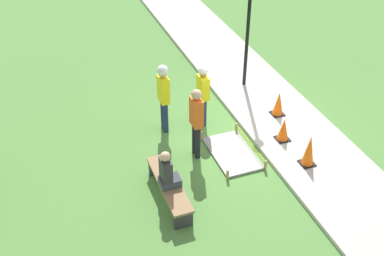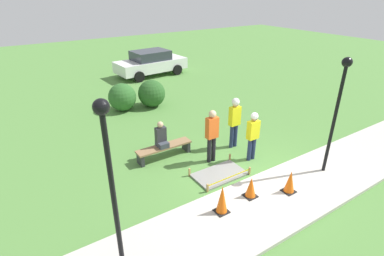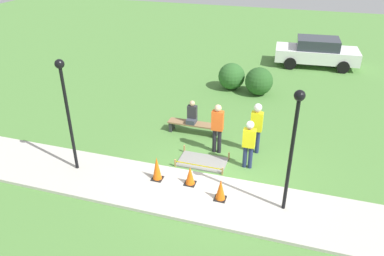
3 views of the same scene
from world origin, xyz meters
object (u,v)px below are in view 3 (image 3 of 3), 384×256
object	(u,v)px
traffic_cone_far_patch	(190,176)
lamppost_near	(294,134)
traffic_cone_near_patch	(157,168)
traffic_cone_sidewalk_edge	(221,190)
bystander_in_orange_shirt	(217,126)
person_seated_on_bench	(192,114)
worker_supervisor	(249,141)
park_bench	(193,126)
parked_car_white	(317,52)
worker_assistant	(257,124)
lamppost_far	(66,100)

from	to	relation	value
traffic_cone_far_patch	lamppost_near	world-z (taller)	lamppost_near
traffic_cone_near_patch	traffic_cone_far_patch	bearing A→B (deg)	3.57
traffic_cone_sidewalk_edge	lamppost_near	xyz separation A→B (m)	(1.79, 0.15, 2.03)
traffic_cone_far_patch	traffic_cone_sidewalk_edge	xyz separation A→B (m)	(1.06, -0.44, 0.03)
traffic_cone_far_patch	bystander_in_orange_shirt	bearing A→B (deg)	82.69
person_seated_on_bench	lamppost_near	world-z (taller)	lamppost_near
traffic_cone_near_patch	worker_supervisor	bearing A→B (deg)	32.77
park_bench	parked_car_white	distance (m)	10.84
bystander_in_orange_shirt	parked_car_white	bearing A→B (deg)	74.14
bystander_in_orange_shirt	traffic_cone_sidewalk_edge	bearing A→B (deg)	-73.73
traffic_cone_far_patch	person_seated_on_bench	distance (m)	3.52
traffic_cone_far_patch	lamppost_near	bearing A→B (deg)	-5.85
traffic_cone_far_patch	lamppost_near	distance (m)	3.53
traffic_cone_far_patch	traffic_cone_sidewalk_edge	bearing A→B (deg)	-22.46
parked_car_white	park_bench	bearing A→B (deg)	-117.73
traffic_cone_far_patch	worker_assistant	bearing A→B (deg)	58.92
bystander_in_orange_shirt	park_bench	bearing A→B (deg)	138.12
worker_assistant	lamppost_far	xyz separation A→B (m)	(-5.38, -2.88, 1.39)
traffic_cone_far_patch	bystander_in_orange_shirt	distance (m)	2.33
traffic_cone_far_patch	person_seated_on_bench	world-z (taller)	person_seated_on_bench
person_seated_on_bench	worker_assistant	distance (m)	2.69
traffic_cone_sidewalk_edge	worker_supervisor	distance (m)	2.14
worker_supervisor	parked_car_white	size ratio (longest dim) A/B	0.37
traffic_cone_near_patch	lamppost_near	world-z (taller)	lamppost_near
bystander_in_orange_shirt	parked_car_white	world-z (taller)	bystander_in_orange_shirt
worker_assistant	lamppost_near	distance (m)	3.43
park_bench	person_seated_on_bench	distance (m)	0.48
traffic_cone_far_patch	worker_supervisor	xyz separation A→B (m)	(1.49, 1.58, 0.62)
park_bench	lamppost_near	world-z (taller)	lamppost_near
traffic_cone_near_patch	traffic_cone_sidewalk_edge	size ratio (longest dim) A/B	1.18
person_seated_on_bench	lamppost_near	size ratio (longest dim) A/B	0.25
traffic_cone_sidewalk_edge	bystander_in_orange_shirt	xyz separation A→B (m)	(-0.78, 2.66, 0.63)
person_seated_on_bench	worker_supervisor	world-z (taller)	worker_supervisor
worker_supervisor	parked_car_white	xyz separation A→B (m)	(1.92, 11.65, -0.19)
traffic_cone_sidewalk_edge	parked_car_white	size ratio (longest dim) A/B	0.14
traffic_cone_sidewalk_edge	worker_assistant	xyz separation A→B (m)	(0.51, 3.04, 0.72)
worker_assistant	bystander_in_orange_shirt	distance (m)	1.35
traffic_cone_sidewalk_edge	traffic_cone_far_patch	bearing A→B (deg)	157.54
traffic_cone_near_patch	lamppost_far	bearing A→B (deg)	-175.58
traffic_cone_sidewalk_edge	bystander_in_orange_shirt	distance (m)	2.84
traffic_cone_sidewalk_edge	lamppost_far	xyz separation A→B (m)	(-4.87, 0.16, 2.10)
lamppost_near	lamppost_far	size ratio (longest dim) A/B	0.97
lamppost_far	park_bench	bearing A→B (deg)	51.11
traffic_cone_near_patch	worker_supervisor	world-z (taller)	worker_supervisor
traffic_cone_sidewalk_edge	parked_car_white	world-z (taller)	parked_car_white
bystander_in_orange_shirt	lamppost_far	xyz separation A→B (m)	(-4.10, -2.50, 1.48)
person_seated_on_bench	bystander_in_orange_shirt	size ratio (longest dim) A/B	0.48
traffic_cone_sidewalk_edge	lamppost_near	world-z (taller)	lamppost_near
person_seated_on_bench	parked_car_white	size ratio (longest dim) A/B	0.19
lamppost_near	parked_car_white	xyz separation A→B (m)	(0.56, 13.52, -1.64)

